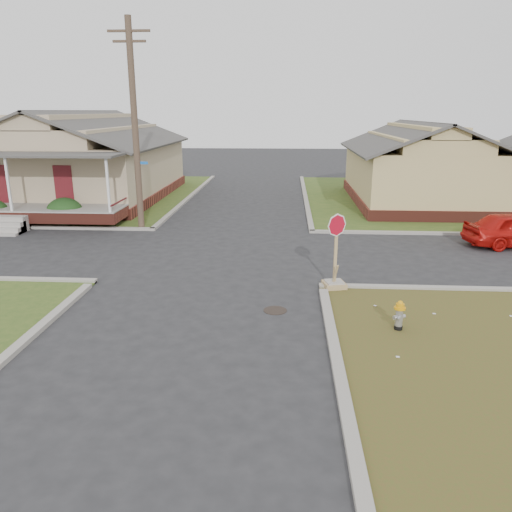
{
  "coord_description": "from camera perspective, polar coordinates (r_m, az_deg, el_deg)",
  "views": [
    {
      "loc": [
        2.47,
        -13.11,
        5.23
      ],
      "look_at": [
        1.58,
        1.0,
        1.1
      ],
      "focal_mm": 35.0,
      "sensor_mm": 36.0,
      "label": 1
    }
  ],
  "objects": [
    {
      "name": "ground",
      "position": [
        14.33,
        -6.61,
        -5.24
      ],
      "size": [
        120.0,
        120.0,
        0.0
      ],
      "primitive_type": "plane",
      "color": "#242426",
      "rests_on": "ground"
    },
    {
      "name": "fire_hydrant",
      "position": [
        12.75,
        16.07,
        -6.35
      ],
      "size": [
        0.28,
        0.28,
        0.75
      ],
      "rotation": [
        0.0,
        0.0,
        0.39
      ],
      "color": "black",
      "rests_on": "ground"
    },
    {
      "name": "side_house_yellow",
      "position": [
        30.7,
        18.07,
        9.81
      ],
      "size": [
        7.6,
        11.6,
        4.7
      ],
      "color": "maroon",
      "rests_on": "ground"
    },
    {
      "name": "curbs",
      "position": [
        19.01,
        -4.0,
        0.28
      ],
      "size": [
        80.0,
        40.0,
        0.12
      ],
      "primitive_type": null,
      "color": "gray",
      "rests_on": "ground"
    },
    {
      "name": "corner_house",
      "position": [
        32.43,
        -19.33,
        10.17
      ],
      "size": [
        10.1,
        15.5,
        5.3
      ],
      "color": "maroon",
      "rests_on": "ground"
    },
    {
      "name": "manhole",
      "position": [
        13.65,
        2.21,
        -6.23
      ],
      "size": [
        0.64,
        0.64,
        0.01
      ],
      "primitive_type": "cylinder",
      "color": "black",
      "rests_on": "ground"
    },
    {
      "name": "hedge_right",
      "position": [
        25.26,
        -21.0,
        4.76
      ],
      "size": [
        1.58,
        1.29,
        1.2
      ],
      "primitive_type": "ellipsoid",
      "color": "#173814",
      "rests_on": "verge_far_left"
    },
    {
      "name": "utility_pole",
      "position": [
        23.0,
        -13.68,
        14.43
      ],
      "size": [
        1.8,
        0.28,
        9.0
      ],
      "color": "#453628",
      "rests_on": "ground"
    },
    {
      "name": "verge_far_left",
      "position": [
        35.13,
        -22.71,
        6.51
      ],
      "size": [
        19.0,
        19.0,
        0.05
      ],
      "primitive_type": "cube",
      "color": "#344F1C",
      "rests_on": "ground"
    },
    {
      "name": "stop_sign",
      "position": [
        15.27,
        8.99,
        -1.79
      ],
      "size": [
        0.65,
        0.63,
        2.29
      ],
      "rotation": [
        0.0,
        0.0,
        0.23
      ],
      "color": "#A28458",
      "rests_on": "ground"
    }
  ]
}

